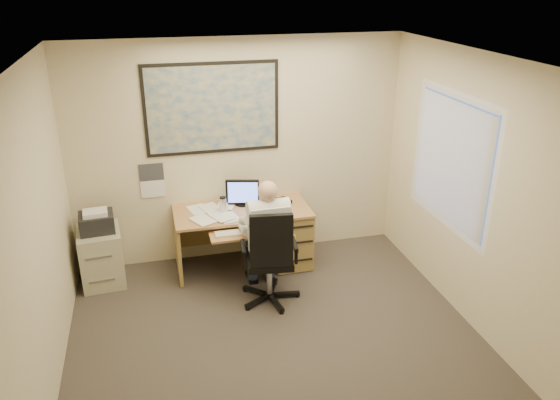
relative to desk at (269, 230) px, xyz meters
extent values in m
cube|color=#3B342E|center=(-0.29, -1.90, -0.44)|extent=(4.00, 4.50, 0.00)
cube|color=white|center=(-0.29, -1.90, 2.26)|extent=(4.00, 4.50, 0.00)
cube|color=beige|center=(-0.29, 0.35, 0.91)|extent=(4.00, 0.00, 2.70)
cube|color=beige|center=(-2.29, -1.90, 0.91)|extent=(0.00, 4.50, 2.70)
cube|color=beige|center=(1.71, -1.90, 0.91)|extent=(0.00, 4.50, 2.70)
cube|color=tan|center=(-0.34, -0.02, 0.30)|extent=(1.60, 0.75, 0.03)
cube|color=#A78444|center=(0.24, -0.02, -0.08)|extent=(0.45, 0.70, 0.70)
cube|color=#A78444|center=(-1.12, -0.02, -0.08)|extent=(0.04, 0.70, 0.70)
cube|color=#A78444|center=(-0.34, 0.32, 0.01)|extent=(1.55, 0.03, 0.55)
cylinder|color=black|center=(-0.30, 0.13, 0.32)|extent=(0.16, 0.16, 0.02)
cube|color=black|center=(-0.30, 0.11, 0.49)|extent=(0.40, 0.14, 0.30)
cube|color=#5A75F4|center=(-0.30, 0.08, 0.49)|extent=(0.34, 0.09, 0.26)
cube|color=tan|center=(-0.51, -0.47, 0.22)|extent=(0.55, 0.30, 0.02)
cube|color=beige|center=(-0.51, -0.47, 0.25)|extent=(0.43, 0.14, 0.02)
cube|color=black|center=(0.17, 0.05, 0.34)|extent=(0.25, 0.24, 0.05)
cylinder|color=silver|center=(-0.56, -0.04, 0.40)|extent=(0.08, 0.08, 0.18)
cylinder|color=white|center=(-0.55, -0.02, 0.37)|extent=(0.09, 0.09, 0.11)
cube|color=white|center=(-0.79, -0.02, 0.32)|extent=(0.60, 0.56, 0.02)
cube|color=#1E4C93|center=(-0.59, 0.33, 1.46)|extent=(1.56, 0.03, 1.06)
cube|color=white|center=(-1.34, 0.34, 0.64)|extent=(0.28, 0.01, 0.42)
cube|color=#B7B093|center=(-1.98, 0.01, -0.11)|extent=(0.51, 0.60, 0.66)
cube|color=black|center=(-1.98, 0.01, 0.32)|extent=(0.40, 0.36, 0.21)
cube|color=white|center=(-1.98, -0.01, 0.45)|extent=(0.28, 0.23, 0.05)
cylinder|color=silver|center=(-0.19, -0.82, -0.17)|extent=(0.06, 0.06, 0.42)
cube|color=black|center=(-0.19, -0.82, 0.06)|extent=(0.54, 0.54, 0.07)
cube|color=black|center=(-0.16, -1.06, 0.41)|extent=(0.45, 0.12, 0.58)
camera|label=1|loc=(-1.33, -5.85, 2.93)|focal=35.00mm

